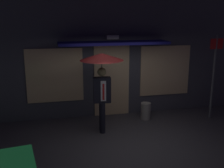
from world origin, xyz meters
name	(u,v)px	position (x,y,z in m)	size (l,w,h in m)	color
ground_plane	(131,144)	(0.00, 0.00, 0.00)	(18.00, 18.00, 0.00)	#423F44
building_facade	(111,57)	(0.00, 2.34, 1.84)	(9.99, 1.00, 3.69)	#4C4C56
person_with_umbrella	(102,71)	(-0.54, 0.95, 1.67)	(1.13, 1.13, 2.14)	black
street_sign_post	(214,72)	(2.89, 1.21, 1.43)	(0.40, 0.07, 2.53)	#595B60
sidewalk_bollard	(146,111)	(0.92, 1.56, 0.26)	(0.30, 0.30, 0.51)	#9E998E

